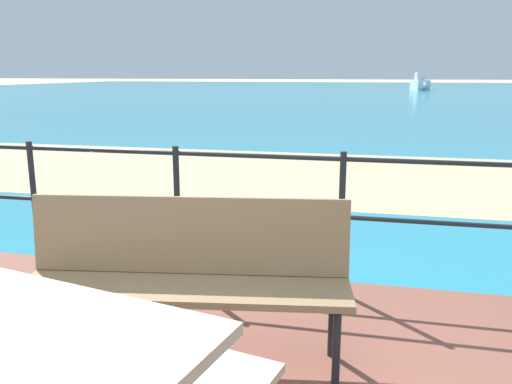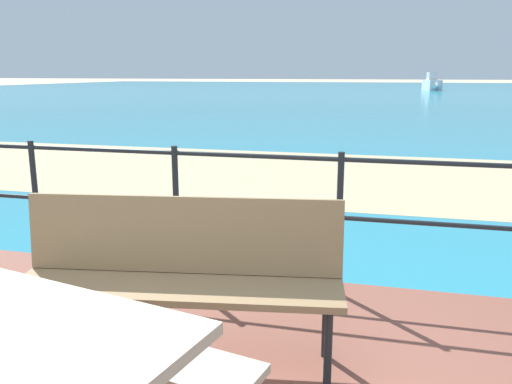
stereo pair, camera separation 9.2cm
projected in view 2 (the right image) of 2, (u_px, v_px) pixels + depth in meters
sea_water at (378, 93)px, 39.35m from camera, size 90.00×90.00×0.01m
beach_strip at (327, 175)px, 8.12m from camera, size 54.01×4.41×0.01m
park_bench at (180, 265)px, 2.73m from camera, size 1.74×0.67×0.87m
railing_fence at (255, 201)px, 3.66m from camera, size 5.94×0.04×0.99m
boat_near at (432, 84)px, 45.85m from camera, size 1.56×3.48×1.55m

